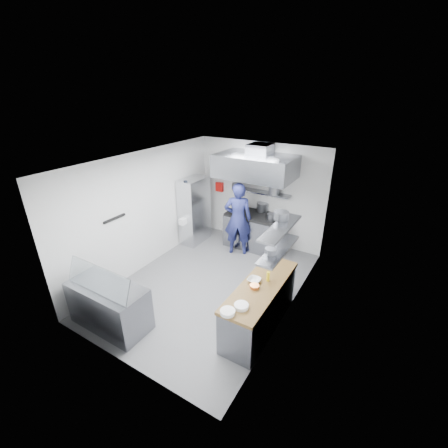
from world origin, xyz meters
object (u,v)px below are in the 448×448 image
Objects in this scene: gas_range at (255,232)px; chef at (238,219)px; display_case at (109,306)px; wire_rack at (194,211)px.

chef is (-0.26, -0.53, 0.52)m from gas_range.
gas_range is 1.07× the size of display_case.
chef is 3.68m from display_case.
display_case is (-0.72, -3.57, -0.54)m from chef.
wire_rack reaches higher than gas_range.
wire_rack is 1.23× the size of display_case.
display_case is at bearing -103.47° from gas_range.
display_case is at bearing 54.31° from chef.
gas_range is 1.78m from wire_rack.
chef reaches higher than gas_range.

